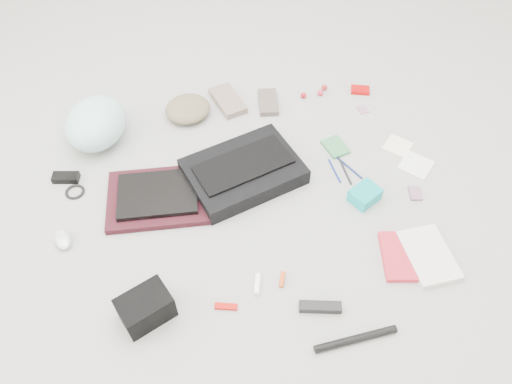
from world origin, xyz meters
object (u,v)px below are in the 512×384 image
object	(u,v)px
laptop	(157,194)
accordion_wallet	(365,195)
bike_helmet	(96,123)
book_red	(401,256)
messenger_bag	(243,171)
camera_bag	(146,308)

from	to	relation	value
laptop	accordion_wallet	world-z (taller)	accordion_wallet
accordion_wallet	laptop	bearing A→B (deg)	140.01
bike_helmet	book_red	size ratio (longest dim) A/B	1.50
messenger_bag	accordion_wallet	xyz separation A→B (m)	(0.44, -0.24, -0.01)
accordion_wallet	camera_bag	bearing A→B (deg)	171.84
messenger_bag	accordion_wallet	world-z (taller)	messenger_bag
messenger_bag	book_red	size ratio (longest dim) A/B	2.17
messenger_bag	camera_bag	size ratio (longest dim) A/B	2.65
messenger_bag	book_red	world-z (taller)	messenger_bag
laptop	messenger_bag	bearing A→B (deg)	12.22
messenger_bag	laptop	xyz separation A→B (m)	(-0.36, -0.02, 0.00)
book_red	laptop	bearing A→B (deg)	163.65
bike_helmet	laptop	bearing A→B (deg)	-41.45
bike_helmet	accordion_wallet	xyz separation A→B (m)	(1.00, -0.64, -0.07)
bike_helmet	camera_bag	world-z (taller)	bike_helmet
messenger_bag	camera_bag	world-z (taller)	camera_bag
bike_helmet	book_red	xyz separation A→B (m)	(1.03, -0.93, -0.08)
messenger_bag	laptop	size ratio (longest dim) A/B	1.44
messenger_bag	book_red	bearing A→B (deg)	-62.49
laptop	accordion_wallet	bearing A→B (deg)	-6.85
laptop	accordion_wallet	size ratio (longest dim) A/B	2.77
bike_helmet	accordion_wallet	world-z (taller)	bike_helmet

